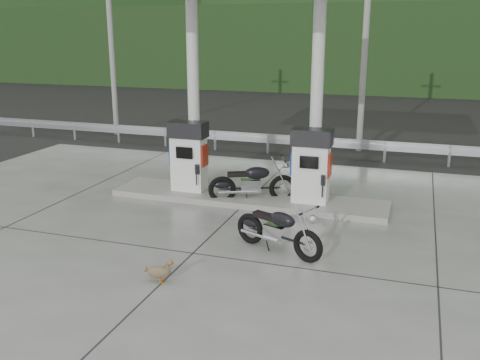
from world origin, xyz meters
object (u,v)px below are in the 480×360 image
(gas_pump_right, at_px, (311,166))
(motorcycle_left, at_px, (278,230))
(motorcycle_right, at_px, (253,183))
(duck, at_px, (159,272))
(gas_pump_left, at_px, (189,156))

(gas_pump_right, height_order, motorcycle_left, gas_pump_right)
(motorcycle_right, bearing_deg, gas_pump_right, -22.42)
(gas_pump_right, height_order, duck, gas_pump_right)
(gas_pump_right, distance_m, motorcycle_right, 1.56)
(gas_pump_right, relative_size, duck, 3.61)
(motorcycle_right, bearing_deg, motorcycle_left, -87.47)
(motorcycle_left, height_order, motorcycle_right, motorcycle_right)
(gas_pump_right, xyz_separation_m, duck, (-1.66, -4.81, -0.87))
(gas_pump_left, height_order, motorcycle_left, gas_pump_left)
(gas_pump_right, relative_size, motorcycle_right, 0.86)
(gas_pump_left, xyz_separation_m, duck, (1.54, -4.81, -0.87))
(gas_pump_left, height_order, motorcycle_right, gas_pump_left)
(motorcycle_left, bearing_deg, gas_pump_left, 159.84)
(gas_pump_left, bearing_deg, motorcycle_left, -42.71)
(motorcycle_right, height_order, duck, motorcycle_right)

